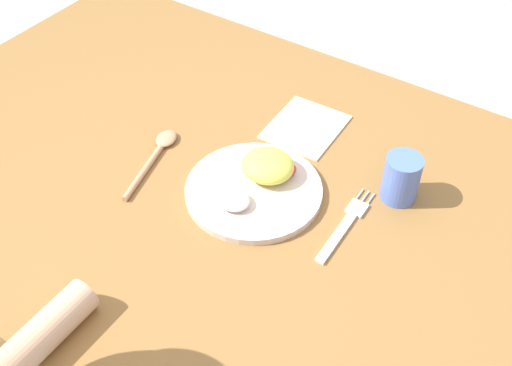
# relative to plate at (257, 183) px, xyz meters

# --- Properties ---
(ground_plane) EXTENTS (8.00, 8.00, 0.00)m
(ground_plane) POSITION_rel_plate_xyz_m (-0.06, -0.00, -0.70)
(ground_plane) COLOR #BDB7AA
(dining_table) EXTENTS (1.46, 0.94, 0.69)m
(dining_table) POSITION_rel_plate_xyz_m (-0.06, -0.00, -0.10)
(dining_table) COLOR olive
(dining_table) RESTS_ON ground_plane
(plate) EXTENTS (0.25, 0.25, 0.06)m
(plate) POSITION_rel_plate_xyz_m (0.00, 0.00, 0.00)
(plate) COLOR beige
(plate) RESTS_ON dining_table
(fork) EXTENTS (0.03, 0.19, 0.01)m
(fork) POSITION_rel_plate_xyz_m (0.18, 0.01, -0.01)
(fork) COLOR silver
(fork) RESTS_ON dining_table
(spoon) EXTENTS (0.07, 0.20, 0.01)m
(spoon) POSITION_rel_plate_xyz_m (-0.22, -0.03, -0.01)
(spoon) COLOR tan
(spoon) RESTS_ON dining_table
(drinking_cup) EXTENTS (0.07, 0.07, 0.09)m
(drinking_cup) POSITION_rel_plate_xyz_m (0.22, 0.13, 0.03)
(drinking_cup) COLOR #5373D3
(drinking_cup) RESTS_ON dining_table
(napkin) EXTENTS (0.14, 0.16, 0.00)m
(napkin) POSITION_rel_plate_xyz_m (-0.02, 0.20, -0.01)
(napkin) COLOR white
(napkin) RESTS_ON dining_table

